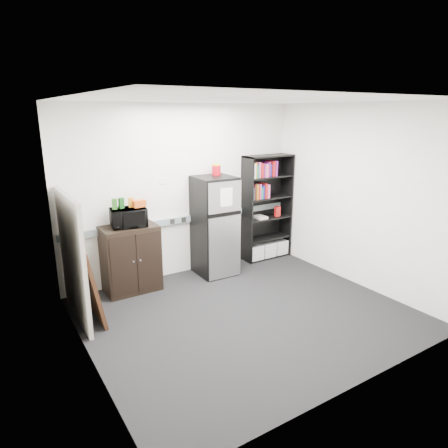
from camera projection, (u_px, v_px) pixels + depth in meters
name	position (u px, v px, depth m)	size (l,w,h in m)	color
floor	(247.00, 313.00, 5.27)	(4.00, 4.00, 0.00)	black
wall_back	(184.00, 191.00, 6.33)	(4.00, 0.02, 2.70)	silver
wall_right	(358.00, 197.00, 5.92)	(0.02, 3.50, 2.70)	silver
wall_left	(81.00, 241.00, 3.87)	(0.02, 3.50, 2.70)	silver
ceiling	(250.00, 99.00, 4.53)	(4.00, 3.50, 0.02)	white
electrical_raceway	(186.00, 219.00, 6.42)	(3.92, 0.05, 0.10)	gray
wall_note	(163.00, 181.00, 6.09)	(0.14, 0.00, 0.10)	white
bookshelf	(267.00, 208.00, 7.08)	(0.90, 0.34, 1.85)	black
cubicle_partition	(72.00, 258.00, 4.95)	(0.06, 1.30, 1.62)	gray
cabinet	(131.00, 259.00, 5.83)	(0.79, 0.52, 0.99)	black
microwave	(128.00, 217.00, 5.65)	(0.49, 0.33, 0.27)	black
snack_box_a	(115.00, 204.00, 5.53)	(0.07, 0.05, 0.15)	#27601B
snack_box_b	(121.00, 203.00, 5.58)	(0.07, 0.05, 0.15)	#0D3B11
snack_box_c	(131.00, 202.00, 5.65)	(0.07, 0.05, 0.14)	orange
snack_bag	(139.00, 204.00, 5.67)	(0.18, 0.10, 0.10)	#C84C14
refrigerator	(215.00, 226.00, 6.39)	(0.61, 0.64, 1.60)	black
coffee_can	(216.00, 169.00, 6.32)	(0.14, 0.14, 0.19)	#B20817
framed_poster	(88.00, 283.00, 4.99)	(0.21, 0.78, 1.00)	black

